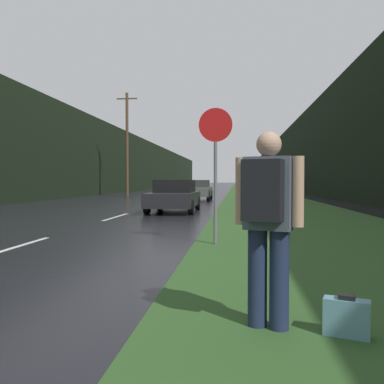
{
  "coord_description": "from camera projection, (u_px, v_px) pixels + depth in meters",
  "views": [
    {
      "loc": [
        4.42,
        0.62,
        1.34
      ],
      "look_at": [
        2.71,
        16.29,
        0.9
      ],
      "focal_mm": 38.0,
      "sensor_mm": 36.0,
      "label": 1
    }
  ],
  "objects": [
    {
      "name": "lane_stripe_e",
      "position": [
        174.0,
        200.0,
        28.92
      ],
      "size": [
        0.12,
        3.0,
        0.01
      ],
      "primitive_type": "cube",
      "color": "silver",
      "rests_on": "ground_plane"
    },
    {
      "name": "lane_stripe_b",
      "position": [
        12.0,
        248.0,
        8.06
      ],
      "size": [
        0.12,
        3.0,
        0.01
      ],
      "primitive_type": "cube",
      "color": "silver",
      "rests_on": "ground_plane"
    },
    {
      "name": "hitchhiker_with_backpack",
      "position": [
        267.0,
        217.0,
        3.59
      ],
      "size": [
        0.59,
        0.51,
        1.78
      ],
      "rotation": [
        0.0,
        0.0,
        -0.32
      ],
      "color": "#1E2847",
      "rests_on": "ground_plane"
    },
    {
      "name": "car_passing_far",
      "position": [
        197.0,
        190.0,
        27.65
      ],
      "size": [
        1.95,
        4.19,
        1.39
      ],
      "rotation": [
        0.0,
        0.0,
        3.14
      ],
      "color": "#4C514C",
      "rests_on": "ground_plane"
    },
    {
      "name": "treeline_far_side",
      "position": [
        124.0,
        162.0,
        50.52
      ],
      "size": [
        2.0,
        140.0,
        7.25
      ],
      "primitive_type": "cube",
      "color": "black",
      "rests_on": "ground_plane"
    },
    {
      "name": "stop_sign",
      "position": [
        215.0,
        160.0,
        8.43
      ],
      "size": [
        0.7,
        0.07,
        2.85
      ],
      "color": "slate",
      "rests_on": "ground_plane"
    },
    {
      "name": "grass_verge",
      "position": [
        258.0,
        195.0,
        38.94
      ],
      "size": [
        6.0,
        240.0,
        0.02
      ],
      "primitive_type": "cube",
      "color": "#2D5123",
      "rests_on": "ground_plane"
    },
    {
      "name": "suitcase",
      "position": [
        347.0,
        318.0,
        3.44
      ],
      "size": [
        0.4,
        0.26,
        0.38
      ],
      "rotation": [
        0.0,
        0.0,
        -0.32
      ],
      "color": "#6093A8",
      "rests_on": "ground_plane"
    },
    {
      "name": "car_passing_near",
      "position": [
        174.0,
        196.0,
        17.53
      ],
      "size": [
        1.97,
        4.45,
        1.38
      ],
      "rotation": [
        0.0,
        0.0,
        3.14
      ],
      "color": "black",
      "rests_on": "ground_plane"
    },
    {
      "name": "treeline_near_side",
      "position": [
        305.0,
        156.0,
        48.11
      ],
      "size": [
        2.0,
        140.0,
        8.65
      ],
      "primitive_type": "cube",
      "color": "black",
      "rests_on": "ground_plane"
    },
    {
      "name": "car_oncoming",
      "position": [
        179.0,
        186.0,
        44.1
      ],
      "size": [
        1.84,
        4.49,
        1.43
      ],
      "color": "#4C514C",
      "rests_on": "ground_plane"
    },
    {
      "name": "lane_stripe_c",
      "position": [
        116.0,
        217.0,
        15.01
      ],
      "size": [
        0.12,
        3.0,
        0.01
      ],
      "primitive_type": "cube",
      "color": "silver",
      "rests_on": "ground_plane"
    },
    {
      "name": "lane_stripe_f",
      "position": [
        186.0,
        196.0,
        35.88
      ],
      "size": [
        0.12,
        3.0,
        0.01
      ],
      "primitive_type": "cube",
      "color": "silver",
      "rests_on": "ground_plane"
    },
    {
      "name": "utility_pole_far",
      "position": [
        127.0,
        143.0,
        34.91
      ],
      "size": [
        1.8,
        0.24,
        8.89
      ],
      "color": "#4C3823",
      "rests_on": "ground_plane"
    },
    {
      "name": "lane_stripe_d",
      "position": [
        154.0,
        205.0,
        21.97
      ],
      "size": [
        0.12,
        3.0,
        0.01
      ],
      "primitive_type": "cube",
      "color": "silver",
      "rests_on": "ground_plane"
    }
  ]
}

